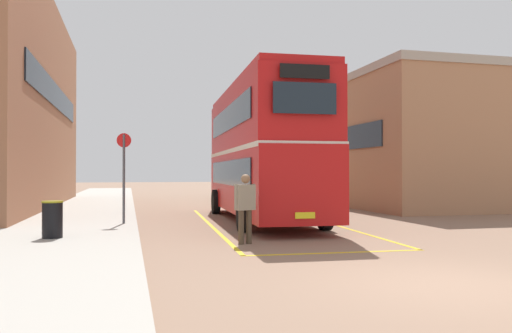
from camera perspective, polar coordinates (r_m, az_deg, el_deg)
name	(u,v)px	position (r m, az deg, el deg)	size (l,w,h in m)	color
ground_plane	(243,212)	(21.81, -1.44, -5.17)	(135.60, 135.60, 0.00)	#846651
sidewalk_left	(88,210)	(23.73, -18.32, -4.60)	(4.00, 57.60, 0.14)	#A39E93
depot_building_right	(409,144)	(28.05, 16.80, 2.48)	(8.38, 12.85, 6.46)	#AD7A56
double_decker_bus	(261,150)	(18.09, 0.60, 1.87)	(3.10, 10.77, 4.75)	black
single_deck_bus	(256,173)	(35.17, 0.01, -0.78)	(3.49, 8.55, 3.02)	black
pedestrian_boarding	(245,204)	(12.23, -1.23, -4.19)	(0.54, 0.35, 1.67)	#473828
litter_bin	(52,219)	(13.24, -21.86, -5.52)	(0.50, 0.50, 0.89)	black
bus_stop_sign	(124,169)	(16.22, -14.59, -0.31)	(0.44, 0.08, 2.79)	#4C4C51
bay_marking_yellow	(276,226)	(16.28, 2.21, -6.70)	(4.70, 12.86, 0.01)	gold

